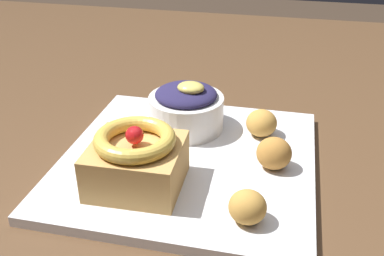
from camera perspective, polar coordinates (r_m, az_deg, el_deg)
dining_table at (r=0.71m, az=4.25°, el=-3.59°), size 1.57×1.11×0.73m
front_plate at (r=0.54m, az=-0.47°, el=-4.14°), size 0.29×0.29×0.01m
cake_slice at (r=0.48m, az=-7.02°, el=-3.96°), size 0.10×0.09×0.07m
berry_ramekin at (r=0.59m, az=-0.72°, el=2.54°), size 0.10×0.10×0.07m
fritter_front at (r=0.52m, az=10.26°, el=-3.15°), size 0.04×0.04×0.04m
fritter_middle at (r=0.44m, az=6.99°, el=-9.82°), size 0.04×0.04×0.03m
fritter_back at (r=0.58m, az=8.72°, el=0.62°), size 0.04×0.04×0.03m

